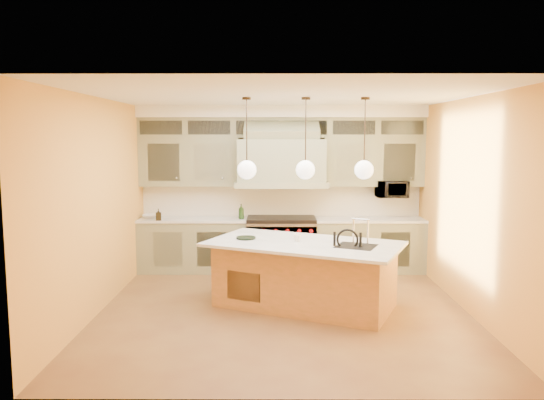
{
  "coord_description": "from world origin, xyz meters",
  "views": [
    {
      "loc": [
        -0.13,
        -7.06,
        2.37
      ],
      "look_at": [
        -0.16,
        0.7,
        1.44
      ],
      "focal_mm": 35.0,
      "sensor_mm": 36.0,
      "label": 1
    }
  ],
  "objects_px": {
    "counter_stool": "(347,268)",
    "microwave": "(392,189)",
    "range": "(281,244)",
    "kitchen_island": "(305,273)"
  },
  "relations": [
    {
      "from": "microwave",
      "to": "kitchen_island",
      "type": "bearing_deg",
      "value": -128.35
    },
    {
      "from": "kitchen_island",
      "to": "range",
      "type": "bearing_deg",
      "value": 122.87
    },
    {
      "from": "range",
      "to": "microwave",
      "type": "relative_size",
      "value": 2.21
    },
    {
      "from": "counter_stool",
      "to": "microwave",
      "type": "distance_m",
      "value": 2.87
    },
    {
      "from": "range",
      "to": "microwave",
      "type": "height_order",
      "value": "microwave"
    },
    {
      "from": "range",
      "to": "counter_stool",
      "type": "height_order",
      "value": "counter_stool"
    },
    {
      "from": "kitchen_island",
      "to": "microwave",
      "type": "bearing_deg",
      "value": 75.79
    },
    {
      "from": "kitchen_island",
      "to": "microwave",
      "type": "xyz_separation_m",
      "value": [
        1.65,
        2.08,
        0.98
      ]
    },
    {
      "from": "range",
      "to": "kitchen_island",
      "type": "height_order",
      "value": "kitchen_island"
    },
    {
      "from": "range",
      "to": "counter_stool",
      "type": "relative_size",
      "value": 1.04
    }
  ]
}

